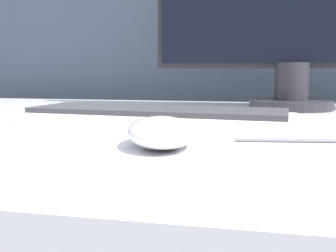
{
  "coord_description": "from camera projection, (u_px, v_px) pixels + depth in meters",
  "views": [
    {
      "loc": [
        0.04,
        -0.64,
        0.84
      ],
      "look_at": [
        -0.06,
        -0.19,
        0.77
      ],
      "focal_mm": 42.0,
      "sensor_mm": 36.0,
      "label": 1
    }
  ],
  "objects": [
    {
      "name": "partition_panel",
      "position": [
        237.0,
        113.0,
        1.21
      ],
      "size": [
        5.0,
        0.03,
        1.42
      ],
      "color": "#333D4C",
      "rests_on": "ground_plane"
    },
    {
      "name": "computer_mouse_near",
      "position": [
        161.0,
        132.0,
        0.43
      ],
      "size": [
        0.1,
        0.13,
        0.03
      ],
      "rotation": [
        0.0,
        0.0,
        0.26
      ],
      "color": "white",
      "rests_on": "desk"
    },
    {
      "name": "keyboard",
      "position": [
        156.0,
        116.0,
        0.63
      ],
      "size": [
        0.44,
        0.18,
        0.02
      ],
      "rotation": [
        0.0,
        0.0,
        -0.1
      ],
      "color": "silver",
      "rests_on": "desk"
    },
    {
      "name": "pen",
      "position": [
        297.0,
        139.0,
        0.46
      ],
      "size": [
        0.14,
        0.03,
        0.01
      ],
      "rotation": [
        0.0,
        0.0,
        0.13
      ],
      "color": "#99999E",
      "rests_on": "desk"
    }
  ]
}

